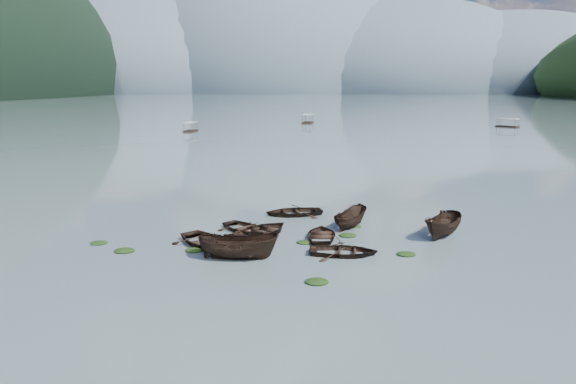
{
  "coord_description": "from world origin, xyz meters",
  "views": [
    {
      "loc": [
        1.75,
        -24.9,
        9.6
      ],
      "look_at": [
        0.0,
        12.0,
        2.0
      ],
      "focal_mm": 32.0,
      "sensor_mm": 36.0,
      "label": 1
    }
  ],
  "objects_px": {
    "rowboat_3": "(322,238)",
    "pontoon_centre": "(308,123)",
    "pontoon_left": "(191,132)",
    "rowboat_0": "(206,246)"
  },
  "relations": [
    {
      "from": "rowboat_3",
      "to": "pontoon_centre",
      "type": "distance_m",
      "value": 106.71
    },
    {
      "from": "rowboat_3",
      "to": "pontoon_centre",
      "type": "bearing_deg",
      "value": -87.84
    },
    {
      "from": "rowboat_3",
      "to": "pontoon_left",
      "type": "relative_size",
      "value": 0.77
    },
    {
      "from": "rowboat_0",
      "to": "rowboat_3",
      "type": "height_order",
      "value": "rowboat_0"
    },
    {
      "from": "rowboat_0",
      "to": "pontoon_centre",
      "type": "bearing_deg",
      "value": 45.89
    },
    {
      "from": "pontoon_centre",
      "to": "rowboat_3",
      "type": "bearing_deg",
      "value": -80.88
    },
    {
      "from": "rowboat_3",
      "to": "pontoon_left",
      "type": "height_order",
      "value": "pontoon_left"
    },
    {
      "from": "rowboat_3",
      "to": "pontoon_left",
      "type": "xyz_separation_m",
      "value": [
        -27.2,
        78.86,
        0.0
      ]
    },
    {
      "from": "rowboat_0",
      "to": "pontoon_centre",
      "type": "relative_size",
      "value": 0.78
    },
    {
      "from": "rowboat_3",
      "to": "pontoon_centre",
      "type": "relative_size",
      "value": 0.67
    }
  ]
}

